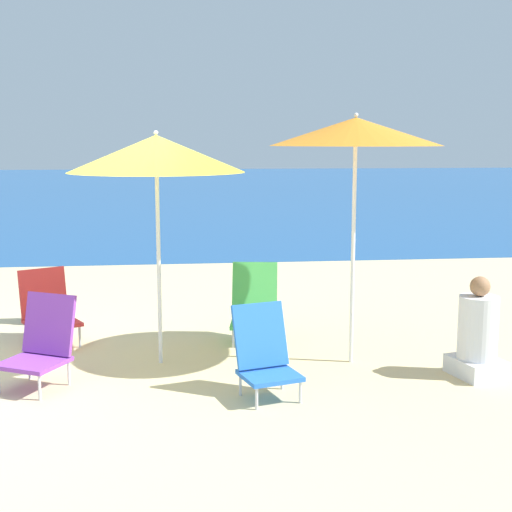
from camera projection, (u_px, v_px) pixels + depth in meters
ground_plane at (46, 371)px, 6.34m from camera, size 60.00×60.00×0.00m
sea_water at (148, 187)px, 31.33m from camera, size 60.00×40.00×0.01m
beach_umbrella_orange at (356, 132)px, 6.29m from camera, size 1.53×1.53×2.28m
beach_umbrella_yellow at (156, 154)px, 6.29m from camera, size 1.57×1.57×2.12m
beach_chair_blue at (264, 353)px, 5.72m from camera, size 0.56×0.60×0.73m
beach_chair_purple at (42, 343)px, 5.94m from camera, size 0.67×0.69×0.76m
beach_chair_red at (48, 308)px, 7.18m from camera, size 0.67×0.70×0.75m
beach_chair_green at (254, 304)px, 7.30m from camera, size 0.54×0.60×0.78m
person_seated_near at (478, 336)px, 6.17m from camera, size 0.47×0.52×0.89m
backpack_navy at (42, 304)px, 8.03m from camera, size 0.32×0.26×0.43m
seagull at (252, 283)px, 9.56m from camera, size 0.27×0.11×0.23m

